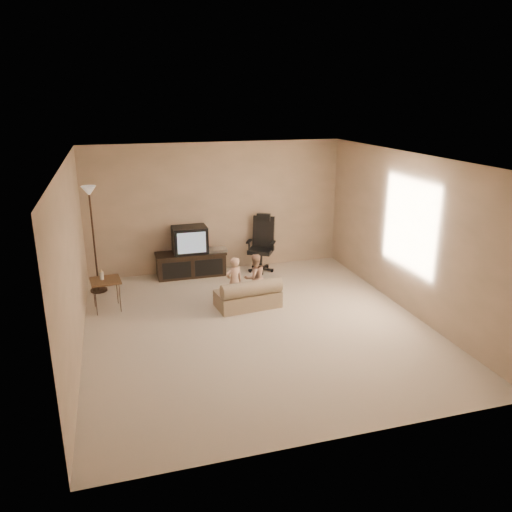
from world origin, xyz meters
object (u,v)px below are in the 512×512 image
(child_sofa, at_px, (249,296))
(toddler_left, at_px, (234,282))
(tv_stand, at_px, (191,255))
(floor_lamp, at_px, (91,216))
(office_chair, at_px, (262,251))
(toddler_right, at_px, (255,278))
(side_table, at_px, (105,281))

(child_sofa, height_order, toddler_left, toddler_left)
(tv_stand, distance_m, floor_lamp, 2.01)
(office_chair, xyz_separation_m, toddler_left, (-0.95, -1.58, 0.02))
(office_chair, relative_size, toddler_left, 1.34)
(child_sofa, height_order, toddler_right, toddler_right)
(toddler_left, height_order, toddler_right, toddler_left)
(tv_stand, bearing_deg, toddler_right, -61.46)
(tv_stand, height_order, side_table, tv_stand)
(office_chair, bearing_deg, toddler_right, -80.19)
(side_table, distance_m, toddler_left, 2.07)
(office_chair, relative_size, floor_lamp, 0.60)
(child_sofa, bearing_deg, toddler_left, 139.68)
(toddler_left, distance_m, toddler_right, 0.40)
(toddler_left, bearing_deg, floor_lamp, -48.28)
(tv_stand, height_order, floor_lamp, floor_lamp)
(floor_lamp, distance_m, toddler_right, 2.97)
(side_table, distance_m, child_sofa, 2.32)
(toddler_right, bearing_deg, child_sofa, 45.20)
(child_sofa, distance_m, toddler_right, 0.38)
(side_table, xyz_separation_m, child_sofa, (2.23, -0.56, -0.29))
(side_table, bearing_deg, child_sofa, -14.18)
(side_table, height_order, child_sofa, side_table)
(side_table, xyz_separation_m, floor_lamp, (-0.15, 0.88, 0.88))
(tv_stand, distance_m, toddler_left, 1.72)
(office_chair, relative_size, side_table, 1.62)
(floor_lamp, distance_m, child_sofa, 3.01)
(floor_lamp, bearing_deg, tv_stand, 11.69)
(floor_lamp, relative_size, toddler_left, 2.25)
(office_chair, bearing_deg, floor_lamp, -143.91)
(toddler_right, bearing_deg, toddler_left, 6.81)
(office_chair, bearing_deg, side_table, -127.77)
(toddler_right, bearing_deg, office_chair, -121.88)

